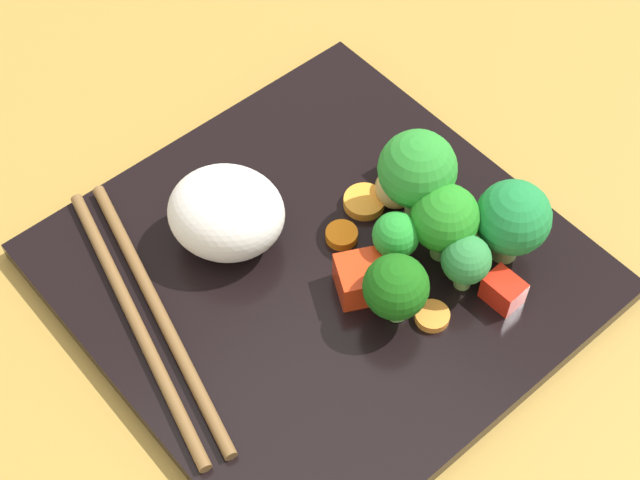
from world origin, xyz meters
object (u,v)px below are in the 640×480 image
Objects in this scene: broccoli_floret_5 at (445,219)px; carrot_slice_0 at (432,316)px; chopstick_pair at (147,316)px; rice_mound at (226,213)px; square_plate at (320,270)px.

broccoli_floret_5 is 5.87cm from carrot_slice_0.
rice_mound is at bearing 114.70° from chopstick_pair.
carrot_slice_0 is (-3.78, -3.06, -3.30)cm from broccoli_floret_5.
carrot_slice_0 reaches higher than square_plate.
chopstick_pair is (-7.42, -1.38, -2.32)cm from rice_mound.
square_plate is at bearing 144.77° from broccoli_floret_5.
square_plate is 1.38× the size of chopstick_pair.
broccoli_floret_5 is at bearing 39.00° from carrot_slice_0.
broccoli_floret_5 reaches higher than rice_mound.
broccoli_floret_5 is at bearing -35.23° from square_plate.
chopstick_pair is at bearing 138.25° from carrot_slice_0.
square_plate is 4.92× the size of broccoli_floret_5.
square_plate is 3.95× the size of rice_mound.
square_plate is 6.99cm from rice_mound.
chopstick_pair is at bearing 153.23° from broccoli_floret_5.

